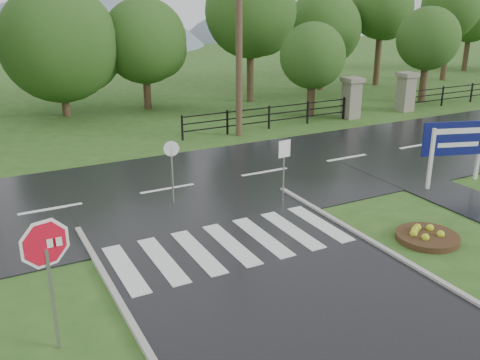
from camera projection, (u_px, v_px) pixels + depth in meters
ground at (344, 346)px, 10.66m from camera, size 120.00×120.00×0.00m
main_road at (168, 190)px, 19.00m from camera, size 90.00×8.00×0.04m
walkway at (473, 204)px, 17.73m from camera, size 2.20×11.00×0.04m
crosswalk at (231, 244)px, 14.81m from camera, size 6.50×2.80×0.02m
pillar_west at (351, 97)px, 29.31m from camera, size 1.00×1.00×2.24m
pillar_east at (406, 91)px, 31.07m from camera, size 1.00×1.00×2.24m
fence_west at (269, 115)px, 27.16m from camera, size 9.58×0.08×1.20m
hills at (53, 166)px, 71.60m from camera, size 102.00×48.00×48.00m
treeline at (99, 112)px, 31.11m from camera, size 83.20×5.20×10.00m
stop_sign at (47, 256)px, 9.94m from camera, size 1.27×0.36×2.94m
estate_billboard at (458, 142)px, 19.03m from camera, size 2.60×0.92×2.35m
flower_bed at (427, 236)px, 15.15m from camera, size 1.77×1.77×0.35m
reg_sign_small at (284, 158)px, 17.53m from camera, size 0.47×0.08×2.11m
reg_sign_round at (172, 165)px, 17.28m from camera, size 0.49×0.15×2.17m
utility_pole_east at (239, 34)px, 24.50m from camera, size 1.68×0.32×9.47m
entrance_tree_left at (313, 56)px, 29.12m from camera, size 3.60×3.60×5.14m
entrance_tree_right at (428, 39)px, 32.68m from camera, size 3.84×3.84×5.83m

